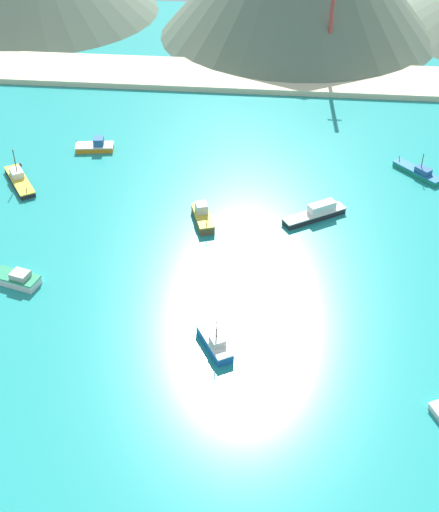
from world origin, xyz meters
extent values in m
cube|color=teal|center=(0.00, 30.00, -0.25)|extent=(260.00, 280.00, 0.50)
cube|color=silver|center=(-34.83, 40.60, 0.57)|extent=(7.11, 4.47, 1.14)
cube|color=#238C5B|center=(-34.83, 40.60, 1.24)|extent=(7.25, 4.56, 0.20)
cube|color=#B2ADA3|center=(-34.04, 40.38, 1.76)|extent=(2.94, 2.67, 0.84)
cube|color=brown|center=(-10.21, 58.40, 0.64)|extent=(4.52, 7.72, 1.27)
cube|color=gold|center=(-10.21, 58.40, 1.37)|extent=(4.61, 7.87, 0.20)
cube|color=beige|center=(-10.50, 59.27, 2.22)|extent=(2.34, 2.57, 1.50)
cylinder|color=#4C3823|center=(-9.19, 55.25, 2.16)|extent=(0.34, 0.72, 1.72)
cube|color=#232328|center=(7.52, 61.23, 0.44)|extent=(10.27, 7.72, 0.89)
cube|color=white|center=(7.52, 61.23, 0.99)|extent=(10.47, 7.88, 0.20)
cube|color=silver|center=(8.65, 61.96, 1.80)|extent=(4.77, 3.91, 1.43)
cube|color=#1E5BA8|center=(-5.43, 30.52, 0.59)|extent=(5.37, 7.14, 1.18)
cube|color=white|center=(-5.43, 30.52, 1.28)|extent=(5.48, 7.28, 0.20)
cube|color=beige|center=(-5.00, 29.76, 1.82)|extent=(2.32, 2.36, 0.89)
cylinder|color=#4C3823|center=(-5.18, 30.07, 3.97)|extent=(0.17, 0.17, 3.42)
cube|color=orange|center=(-33.17, 80.29, 0.45)|extent=(7.23, 3.81, 0.90)
cube|color=white|center=(-33.17, 80.29, 1.00)|extent=(7.37, 3.88, 0.20)
cube|color=#28568C|center=(-32.32, 80.41, 1.80)|extent=(2.10, 2.38, 1.41)
cylinder|color=#4C3823|center=(-36.24, 79.85, 1.53)|extent=(0.55, 0.20, 1.22)
cube|color=#198466|center=(25.83, 76.90, 0.39)|extent=(7.98, 8.41, 0.78)
cube|color=#1E669E|center=(25.83, 76.90, 0.88)|extent=(8.14, 8.57, 0.20)
cube|color=#28568C|center=(26.63, 76.04, 1.44)|extent=(3.05, 3.11, 0.93)
cylinder|color=#4C3823|center=(22.95, 80.03, 1.32)|extent=(0.42, 0.44, 1.06)
cylinder|color=#4C3823|center=(26.26, 76.44, 3.20)|extent=(0.14, 0.14, 2.59)
cube|color=#232328|center=(-43.17, 66.98, 0.40)|extent=(8.06, 10.37, 0.81)
cube|color=gold|center=(-43.17, 66.98, 0.91)|extent=(8.22, 10.58, 0.20)
cube|color=silver|center=(-43.91, 68.10, 1.57)|extent=(3.19, 3.46, 1.13)
cylinder|color=#4C3823|center=(-40.50, 62.95, 1.37)|extent=(0.38, 0.48, 1.10)
cylinder|color=#4C3823|center=(-43.60, 67.62, 4.25)|extent=(0.16, 0.16, 4.22)
sphere|color=#232328|center=(-45.37, 73.07, 0.15)|extent=(0.87, 0.87, 0.87)
cube|color=beige|center=(0.00, 116.35, 0.60)|extent=(247.00, 16.66, 1.20)
cylinder|color=#B7332D|center=(10.91, 120.90, 13.80)|extent=(0.82, 0.82, 27.60)
camera|label=1|loc=(1.38, -33.09, 63.26)|focal=48.93mm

